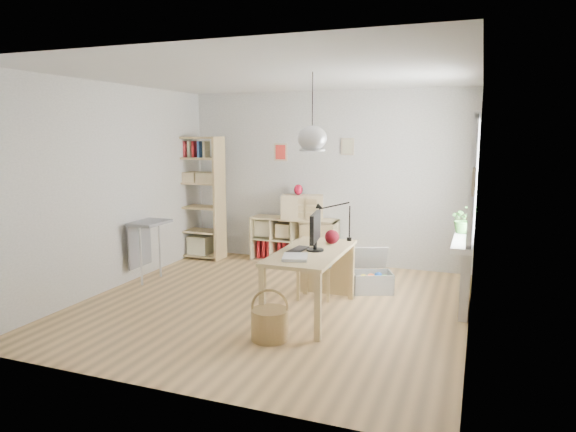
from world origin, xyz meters
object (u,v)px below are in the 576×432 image
(chair, at_px, (315,257))
(drawer_chest, at_px, (302,207))
(cube_shelf, at_px, (294,243))
(tall_bookshelf, at_px, (198,193))
(storage_chest, at_px, (372,278))
(desk, at_px, (311,259))
(monitor, at_px, (315,230))

(chair, xyz_separation_m, drawer_chest, (-0.70, 1.51, 0.40))
(cube_shelf, bearing_deg, tall_bookshelf, -169.81)
(cube_shelf, distance_m, chair, 1.78)
(storage_chest, bearing_deg, tall_bookshelf, 143.00)
(tall_bookshelf, height_order, storage_chest, tall_bookshelf)
(desk, xyz_separation_m, chair, (-0.17, 0.68, -0.15))
(storage_chest, bearing_deg, monitor, -133.08)
(storage_chest, distance_m, drawer_chest, 1.85)
(desk, bearing_deg, monitor, 14.36)
(monitor, bearing_deg, cube_shelf, 107.17)
(chair, height_order, drawer_chest, drawer_chest)
(desk, relative_size, chair, 1.68)
(cube_shelf, relative_size, monitor, 2.83)
(desk, height_order, cube_shelf, desk)
(chair, distance_m, storage_chest, 0.85)
(chair, relative_size, drawer_chest, 1.36)
(desk, bearing_deg, storage_chest, 67.40)
(storage_chest, bearing_deg, desk, -134.67)
(chair, xyz_separation_m, storage_chest, (0.64, 0.45, -0.33))
(cube_shelf, distance_m, tall_bookshelf, 1.77)
(cube_shelf, relative_size, tall_bookshelf, 0.70)
(storage_chest, bearing_deg, cube_shelf, 121.65)
(cube_shelf, height_order, chair, chair)
(cube_shelf, distance_m, storage_chest, 1.86)
(chair, relative_size, storage_chest, 1.22)
(storage_chest, relative_size, drawer_chest, 1.12)
(storage_chest, bearing_deg, chair, -167.09)
(cube_shelf, bearing_deg, drawer_chest, -14.85)
(cube_shelf, relative_size, chair, 1.57)
(chair, bearing_deg, storage_chest, 22.95)
(monitor, bearing_deg, storage_chest, 60.59)
(tall_bookshelf, height_order, drawer_chest, tall_bookshelf)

